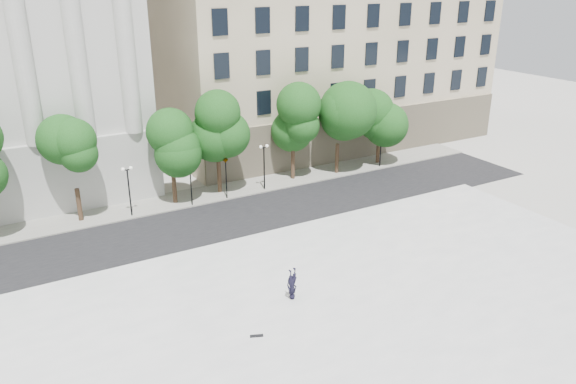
# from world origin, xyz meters

# --- Properties ---
(ground) EXTENTS (160.00, 160.00, 0.00)m
(ground) POSITION_xyz_m (0.00, 0.00, 0.00)
(ground) COLOR beige
(ground) RESTS_ON ground
(plaza) EXTENTS (44.00, 22.00, 0.45)m
(plaza) POSITION_xyz_m (0.00, 3.00, 0.23)
(plaza) COLOR white
(plaza) RESTS_ON ground
(street) EXTENTS (60.00, 8.00, 0.02)m
(street) POSITION_xyz_m (0.00, 18.00, 0.01)
(street) COLOR black
(street) RESTS_ON ground
(far_sidewalk) EXTENTS (60.00, 4.00, 0.12)m
(far_sidewalk) POSITION_xyz_m (0.00, 24.00, 0.06)
(far_sidewalk) COLOR #9B998F
(far_sidewalk) RESTS_ON ground
(building_east) EXTENTS (36.00, 26.15, 23.00)m
(building_east) POSITION_xyz_m (20.00, 38.91, 11.14)
(building_east) COLOR beige
(building_east) RESTS_ON ground
(traffic_light_west) EXTENTS (1.08, 1.81, 4.23)m
(traffic_light_west) POSITION_xyz_m (-0.71, 22.30, 3.73)
(traffic_light_west) COLOR black
(traffic_light_west) RESTS_ON ground
(traffic_light_east) EXTENTS (1.13, 1.83, 4.24)m
(traffic_light_east) POSITION_xyz_m (2.44, 22.30, 3.74)
(traffic_light_east) COLOR black
(traffic_light_east) RESTS_ON ground
(person_lying) EXTENTS (1.08, 2.03, 0.53)m
(person_lying) POSITION_xyz_m (-1.01, 5.17, 0.71)
(person_lying) COLOR black
(person_lying) RESTS_ON plaza
(skateboard) EXTENTS (0.71, 0.42, 0.07)m
(skateboard) POSITION_xyz_m (-4.44, 2.91, 0.49)
(skateboard) COLOR black
(skateboard) RESTS_ON plaza
(street_trees) EXTENTS (45.07, 4.99, 7.82)m
(street_trees) POSITION_xyz_m (1.86, 23.54, 5.47)
(street_trees) COLOR #382619
(street_trees) RESTS_ON ground
(lamp_posts) EXTENTS (38.25, 0.28, 4.25)m
(lamp_posts) POSITION_xyz_m (0.34, 22.60, 2.91)
(lamp_posts) COLOR black
(lamp_posts) RESTS_ON ground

